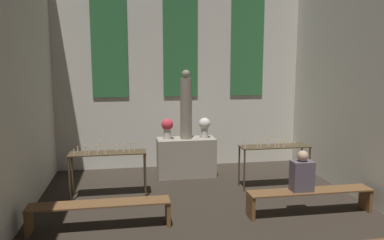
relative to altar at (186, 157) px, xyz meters
name	(u,v)px	position (x,y,z in m)	size (l,w,h in m)	color
wall_back	(180,54)	(0.00, 0.94, 2.36)	(6.26, 0.16, 5.54)	silver
altar	(186,157)	(0.00, 0.00, 0.00)	(1.32, 0.58, 0.88)	gray
statue	(186,106)	(0.00, 0.00, 1.17)	(0.26, 0.26, 1.55)	gray
flower_vase_left	(167,127)	(-0.43, 0.00, 0.72)	(0.26, 0.26, 0.46)	beige
flower_vase_right	(205,126)	(0.43, 0.00, 0.72)	(0.26, 0.26, 0.46)	beige
candle_rack_left	(108,158)	(-1.70, -1.08, 0.32)	(1.46, 0.42, 1.08)	#473823
candle_rack_right	(274,151)	(1.69, -1.08, 0.32)	(1.46, 0.42, 1.08)	#473823
pew_back_left	(100,209)	(-1.76, -2.55, -0.12)	(2.18, 0.36, 0.43)	brown
pew_back_right	(310,196)	(1.76, -2.55, -0.12)	(2.18, 0.36, 0.43)	brown
person_seated	(302,174)	(1.59, -2.55, 0.29)	(0.36, 0.24, 0.70)	#564C56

